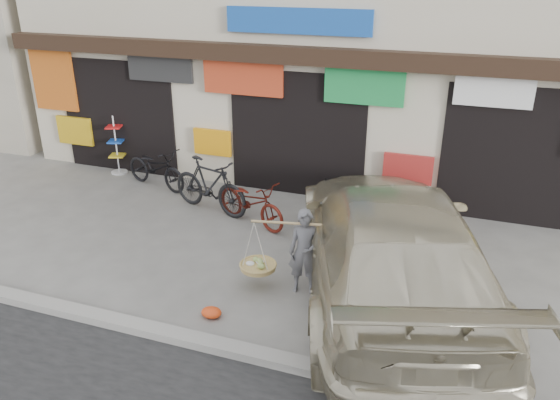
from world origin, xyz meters
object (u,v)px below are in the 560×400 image
(bike_0, at_px, (156,168))
(suv, at_px, (390,244))
(bike_1, at_px, (210,185))
(bike_2, at_px, (251,202))
(display_rack, at_px, (117,150))
(street_vendor, at_px, (305,255))

(bike_0, xyz_separation_m, suv, (5.71, -2.73, 0.43))
(bike_1, height_order, bike_2, bike_1)
(bike_1, relative_size, display_rack, 1.32)
(street_vendor, height_order, bike_1, street_vendor)
(bike_0, height_order, bike_1, bike_1)
(bike_1, distance_m, suv, 4.42)
(bike_1, bearing_deg, street_vendor, -113.25)
(street_vendor, distance_m, display_rack, 6.81)
(bike_1, bearing_deg, bike_2, -88.02)
(street_vendor, xyz_separation_m, bike_2, (-1.70, 1.97, -0.17))
(bike_0, xyz_separation_m, bike_1, (1.75, -0.79, 0.10))
(bike_0, bearing_deg, bike_1, -97.36)
(bike_2, relative_size, suv, 0.26)
(bike_2, bearing_deg, display_rack, 93.57)
(display_rack, bearing_deg, bike_1, -22.21)
(bike_0, relative_size, suv, 0.27)
(suv, distance_m, display_rack, 7.79)
(suv, bearing_deg, bike_0, -43.13)
(street_vendor, height_order, display_rack, display_rack)
(bike_1, bearing_deg, display_rack, 83.81)
(street_vendor, xyz_separation_m, display_rack, (-5.84, 3.50, -0.05))
(street_vendor, relative_size, bike_1, 1.05)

